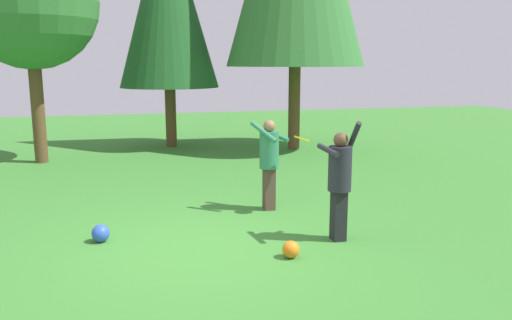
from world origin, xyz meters
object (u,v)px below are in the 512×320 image
object	(u,v)px
person_catcher	(269,157)
ball_orange	(291,249)
frisbee	(302,139)
ball_blue	(101,233)
tree_left	(29,2)
person_thrower	(340,177)

from	to	relation	value
person_catcher	ball_orange	xyz separation A→B (m)	(-0.36, -2.31, -0.83)
frisbee	ball_blue	bearing A→B (deg)	-170.28
frisbee	ball_blue	size ratio (longest dim) A/B	1.18
ball_blue	ball_orange	distance (m)	2.82
tree_left	ball_blue	bearing A→B (deg)	-75.76
ball_orange	tree_left	distance (m)	9.92
ball_blue	ball_orange	bearing A→B (deg)	-27.49
frisbee	tree_left	distance (m)	8.44
person_thrower	ball_orange	xyz separation A→B (m)	(-0.90, -0.51, -0.84)
person_thrower	tree_left	world-z (taller)	tree_left
ball_orange	frisbee	bearing A→B (deg)	66.77
person_catcher	tree_left	world-z (taller)	tree_left
person_thrower	person_catcher	distance (m)	1.89
person_thrower	frisbee	bearing A→B (deg)	-0.00
frisbee	person_thrower	bearing A→B (deg)	-85.62
ball_blue	tree_left	world-z (taller)	tree_left
person_catcher	ball_blue	xyz separation A→B (m)	(-2.86, -1.01, -0.82)
person_catcher	person_thrower	bearing A→B (deg)	-27.77
person_thrower	frisbee	distance (m)	1.41
ball_blue	person_thrower	bearing A→B (deg)	-13.14
person_thrower	tree_left	bearing A→B (deg)	29.72
person_thrower	ball_orange	world-z (taller)	person_thrower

